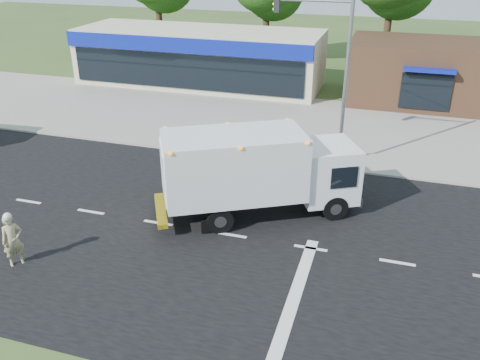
% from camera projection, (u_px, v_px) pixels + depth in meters
% --- Properties ---
extents(ground, '(120.00, 120.00, 0.00)m').
position_uv_depth(ground, '(231.00, 235.00, 19.00)').
color(ground, '#385123').
rests_on(ground, ground).
extents(road_asphalt, '(60.00, 14.00, 0.02)m').
position_uv_depth(road_asphalt, '(231.00, 235.00, 18.99)').
color(road_asphalt, black).
rests_on(road_asphalt, ground).
extents(sidewalk, '(60.00, 2.40, 0.12)m').
position_uv_depth(sidewalk, '(281.00, 153.00, 26.03)').
color(sidewalk, gray).
rests_on(sidewalk, ground).
extents(parking_apron, '(60.00, 9.00, 0.02)m').
position_uv_depth(parking_apron, '(302.00, 119.00, 31.04)').
color(parking_apron, gray).
rests_on(parking_apron, ground).
extents(lane_markings, '(55.20, 7.00, 0.01)m').
position_uv_depth(lane_markings, '(256.00, 261.00, 17.47)').
color(lane_markings, silver).
rests_on(lane_markings, road_asphalt).
extents(ems_box_truck, '(8.09, 5.91, 3.50)m').
position_uv_depth(ems_box_truck, '(256.00, 168.00, 19.58)').
color(ems_box_truck, black).
rests_on(ems_box_truck, ground).
extents(emergency_worker, '(0.77, 0.82, 1.99)m').
position_uv_depth(emergency_worker, '(12.00, 240.00, 16.93)').
color(emergency_worker, tan).
rests_on(emergency_worker, ground).
extents(retail_strip_mall, '(18.00, 6.20, 4.00)m').
position_uv_depth(retail_strip_mall, '(199.00, 57.00, 37.68)').
color(retail_strip_mall, '#BEB69E').
rests_on(retail_strip_mall, ground).
extents(brown_storefront, '(10.00, 6.70, 4.00)m').
position_uv_depth(brown_storefront, '(426.00, 72.00, 33.46)').
color(brown_storefront, '#382316').
rests_on(brown_storefront, ground).
extents(traffic_signal_pole, '(3.51, 0.25, 8.00)m').
position_uv_depth(traffic_signal_pole, '(333.00, 64.00, 22.77)').
color(traffic_signal_pole, gray).
rests_on(traffic_signal_pole, ground).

